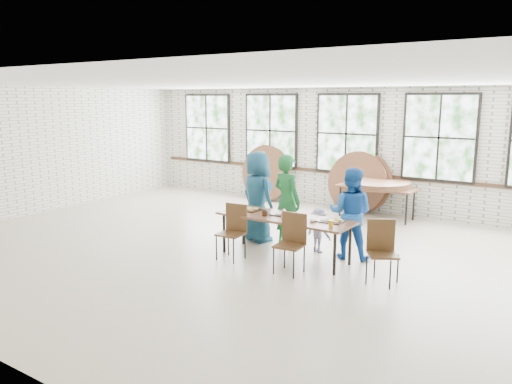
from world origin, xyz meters
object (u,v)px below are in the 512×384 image
Objects in this scene: dining_table at (285,220)px; storage_table at (377,189)px; chair_near_left at (234,227)px; chair_near_right at (292,238)px.

storage_table is (0.27, 3.73, -0.00)m from dining_table.
chair_near_left is 1.18m from chair_near_right.
chair_near_left is at bearing -146.37° from dining_table.
storage_table is at bearing 86.89° from dining_table.
storage_table is at bearing 72.31° from chair_near_left.
chair_near_left is 0.52× the size of storage_table.
chair_near_left reaches higher than dining_table.
dining_table is at bearing 125.17° from chair_near_right.
dining_table is at bearing 28.43° from chair_near_left.
chair_near_left is (-0.74, -0.47, -0.13)m from dining_table.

